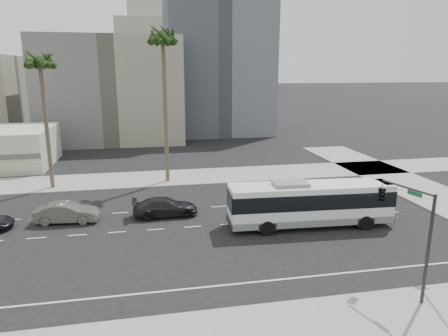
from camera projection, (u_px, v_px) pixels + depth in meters
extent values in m
plane|color=black|center=(229.00, 224.00, 33.36)|extent=(700.00, 700.00, 0.00)
cube|color=gray|center=(203.00, 176.00, 48.12)|extent=(120.00, 7.00, 0.15)
cube|color=slate|center=(113.00, 90.00, 71.91)|extent=(24.00, 18.00, 18.00)
cube|color=#4A4E57|center=(216.00, 67.00, 81.33)|extent=(20.00, 20.00, 26.00)
cube|color=beige|center=(150.00, 55.00, 266.15)|extent=(42.00, 42.00, 44.00)
cube|color=#50575F|center=(225.00, 33.00, 252.67)|extent=(26.00, 26.00, 70.00)
cube|color=#50575F|center=(251.00, 45.00, 287.09)|extent=(22.00, 22.00, 60.00)
cube|color=white|center=(310.00, 202.00, 32.57)|extent=(13.33, 3.59, 2.96)
cube|color=black|center=(310.00, 197.00, 32.48)|extent=(13.39, 3.65, 1.25)
cube|color=slate|center=(309.00, 217.00, 32.88)|extent=(13.35, 3.63, 0.57)
cube|color=slate|center=(291.00, 184.00, 31.88)|extent=(2.82, 1.96, 0.34)
cube|color=#262628|center=(382.00, 183.00, 33.42)|extent=(0.79, 2.08, 0.34)
cylinder|color=black|center=(365.00, 222.00, 32.31)|extent=(1.14, 0.34, 1.14)
cylinder|color=black|center=(348.00, 210.00, 35.09)|extent=(1.14, 0.34, 1.14)
cylinder|color=black|center=(269.00, 229.00, 30.82)|extent=(1.14, 0.34, 1.14)
cylinder|color=black|center=(259.00, 216.00, 33.60)|extent=(1.14, 0.34, 1.14)
imported|color=black|center=(165.00, 207.00, 35.12)|extent=(2.42, 5.67, 1.63)
imported|color=#5A5650|center=(67.00, 213.00, 33.62)|extent=(2.25, 5.28, 1.69)
cylinder|color=#262628|center=(428.00, 252.00, 21.15)|extent=(0.19, 0.19, 6.32)
cylinder|color=#262628|center=(407.00, 188.00, 21.89)|extent=(1.02, 3.28, 0.13)
imported|color=#262628|center=(382.00, 193.00, 23.53)|extent=(2.94, 1.36, 1.16)
cube|color=#19592D|center=(415.00, 194.00, 21.52)|extent=(0.29, 0.92, 0.26)
cylinder|color=brown|center=(165.00, 114.00, 44.09)|extent=(0.43, 0.43, 15.58)
cylinder|color=brown|center=(47.00, 128.00, 41.83)|extent=(0.41, 0.41, 13.17)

